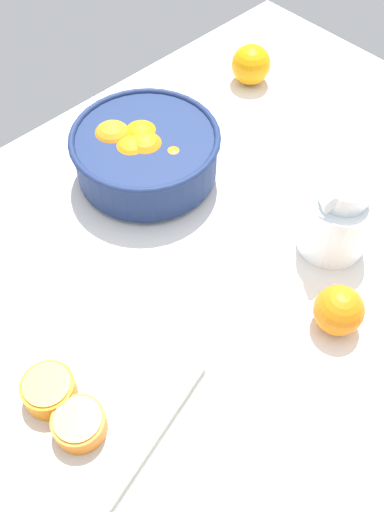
{
  "coord_description": "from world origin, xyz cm",
  "views": [
    {
      "loc": [
        -37.78,
        -36.92,
        76.82
      ],
      "look_at": [
        -1.94,
        0.54,
        7.54
      ],
      "focal_mm": 40.72,
      "sensor_mm": 36.0,
      "label": 1
    }
  ],
  "objects_px": {
    "cutting_board": "(80,419)",
    "orange_half_1": "(79,424)",
    "orange_half_0": "(49,390)",
    "loose_orange_2": "(339,310)",
    "fruit_bowl": "(145,153)",
    "loose_orange_1": "(251,65)",
    "juice_pitcher": "(336,222)"
  },
  "relations": [
    {
      "from": "fruit_bowl",
      "to": "loose_orange_2",
      "type": "height_order",
      "value": "fruit_bowl"
    },
    {
      "from": "juice_pitcher",
      "to": "orange_half_0",
      "type": "xyz_separation_m",
      "value": [
        -0.5,
        0.09,
        -0.02
      ]
    },
    {
      "from": "juice_pitcher",
      "to": "orange_half_1",
      "type": "bearing_deg",
      "value": 177.2
    },
    {
      "from": "fruit_bowl",
      "to": "orange_half_0",
      "type": "height_order",
      "value": "fruit_bowl"
    },
    {
      "from": "orange_half_0",
      "to": "loose_orange_2",
      "type": "distance_m",
      "value": 0.43
    },
    {
      "from": "cutting_board",
      "to": "loose_orange_1",
      "type": "relative_size",
      "value": 3.83
    },
    {
      "from": "loose_orange_1",
      "to": "fruit_bowl",
      "type": "bearing_deg",
      "value": -170.07
    },
    {
      "from": "loose_orange_1",
      "to": "juice_pitcher",
      "type": "bearing_deg",
      "value": -119.88
    },
    {
      "from": "cutting_board",
      "to": "orange_half_0",
      "type": "height_order",
      "value": "orange_half_0"
    },
    {
      "from": "juice_pitcher",
      "to": "fruit_bowl",
      "type": "bearing_deg",
      "value": 109.33
    },
    {
      "from": "fruit_bowl",
      "to": "loose_orange_1",
      "type": "height_order",
      "value": "fruit_bowl"
    },
    {
      "from": "cutting_board",
      "to": "orange_half_0",
      "type": "distance_m",
      "value": 0.06
    },
    {
      "from": "fruit_bowl",
      "to": "orange_half_1",
      "type": "xyz_separation_m",
      "value": [
        -0.38,
        -0.31,
        -0.02
      ]
    },
    {
      "from": "fruit_bowl",
      "to": "orange_half_0",
      "type": "bearing_deg",
      "value": -147.43
    },
    {
      "from": "cutting_board",
      "to": "loose_orange_2",
      "type": "xyz_separation_m",
      "value": [
        0.37,
        -0.14,
        0.03
      ]
    },
    {
      "from": "orange_half_1",
      "to": "juice_pitcher",
      "type": "bearing_deg",
      "value": -2.8
    },
    {
      "from": "fruit_bowl",
      "to": "cutting_board",
      "type": "distance_m",
      "value": 0.48
    },
    {
      "from": "cutting_board",
      "to": "loose_orange_1",
      "type": "distance_m",
      "value": 0.8
    },
    {
      "from": "juice_pitcher",
      "to": "loose_orange_2",
      "type": "relative_size",
      "value": 2.11
    },
    {
      "from": "orange_half_0",
      "to": "orange_half_1",
      "type": "distance_m",
      "value": 0.06
    },
    {
      "from": "loose_orange_2",
      "to": "orange_half_1",
      "type": "bearing_deg",
      "value": 161.75
    },
    {
      "from": "orange_half_1",
      "to": "loose_orange_1",
      "type": "height_order",
      "value": "loose_orange_1"
    },
    {
      "from": "orange_half_1",
      "to": "loose_orange_2",
      "type": "bearing_deg",
      "value": -18.25
    },
    {
      "from": "cutting_board",
      "to": "loose_orange_2",
      "type": "distance_m",
      "value": 0.4
    },
    {
      "from": "cutting_board",
      "to": "orange_half_1",
      "type": "bearing_deg",
      "value": -115.33
    },
    {
      "from": "juice_pitcher",
      "to": "orange_half_1",
      "type": "distance_m",
      "value": 0.5
    },
    {
      "from": "juice_pitcher",
      "to": "loose_orange_1",
      "type": "relative_size",
      "value": 1.92
    },
    {
      "from": "fruit_bowl",
      "to": "orange_half_1",
      "type": "relative_size",
      "value": 3.75
    },
    {
      "from": "loose_orange_2",
      "to": "fruit_bowl",
      "type": "bearing_deg",
      "value": 89.84
    },
    {
      "from": "orange_half_0",
      "to": "loose_orange_1",
      "type": "distance_m",
      "value": 0.79
    },
    {
      "from": "cutting_board",
      "to": "loose_orange_2",
      "type": "height_order",
      "value": "loose_orange_2"
    },
    {
      "from": "fruit_bowl",
      "to": "loose_orange_2",
      "type": "xyz_separation_m",
      "value": [
        -0.0,
        -0.43,
        -0.02
      ]
    }
  ]
}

